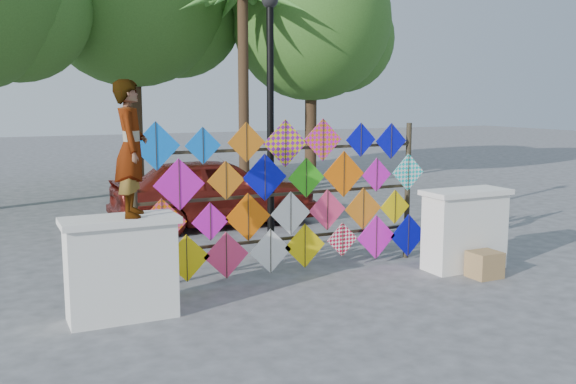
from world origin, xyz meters
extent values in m
plane|color=gray|center=(0.00, 0.00, 0.00)|extent=(80.00, 80.00, 0.00)
cube|color=white|center=(-2.70, -0.20, 0.60)|extent=(1.30, 0.55, 1.20)
cube|color=white|center=(-2.70, -0.20, 1.24)|extent=(1.40, 0.65, 0.08)
cube|color=white|center=(2.70, -0.20, 0.60)|extent=(1.30, 0.55, 1.20)
cube|color=white|center=(2.70, -0.20, 1.24)|extent=(1.40, 0.65, 0.08)
cylinder|color=#2D2619|center=(-2.30, 0.80, 1.15)|extent=(0.09, 0.09, 2.30)
cylinder|color=#2D2619|center=(2.30, 0.80, 1.15)|extent=(0.09, 0.09, 2.30)
cube|color=#2D2619|center=(0.00, 0.80, 0.55)|extent=(4.60, 0.04, 0.04)
cube|color=#2D2619|center=(0.00, 0.80, 1.25)|extent=(4.60, 0.04, 0.04)
cube|color=#2D2619|center=(0.00, 0.80, 1.95)|extent=(4.60, 0.04, 0.04)
cube|color=#0A73F3|center=(-1.99, 0.74, 2.06)|extent=(0.69, 0.01, 0.69)
cube|color=#2D2619|center=(-1.99, 0.73, 2.06)|extent=(0.01, 0.01, 0.67)
cube|color=#0A73F3|center=(-1.31, 0.74, 2.04)|extent=(0.54, 0.01, 0.54)
cube|color=#2D2619|center=(-1.31, 0.73, 2.04)|extent=(0.01, 0.01, 0.53)
cube|color=orange|center=(-0.65, 0.74, 2.07)|extent=(0.59, 0.01, 0.59)
cube|color=#2D2619|center=(-0.65, 0.73, 2.07)|extent=(0.01, 0.01, 0.58)
cube|color=yellow|center=(-0.02, 0.74, 2.03)|extent=(0.73, 0.01, 0.73)
cube|color=#2D2619|center=(-0.02, 0.73, 2.03)|extent=(0.01, 0.01, 0.71)
cube|color=#EC16CB|center=(0.63, 0.74, 2.07)|extent=(0.66, 0.01, 0.66)
cube|color=#2D2619|center=(0.63, 0.73, 2.07)|extent=(0.01, 0.01, 0.65)
cube|color=#080BBF|center=(1.32, 0.74, 2.05)|extent=(0.55, 0.01, 0.55)
cube|color=#2D2619|center=(1.32, 0.73, 2.05)|extent=(0.01, 0.01, 0.54)
cube|color=#080BBF|center=(1.90, 0.74, 2.01)|extent=(0.59, 0.01, 0.59)
cube|color=#2D2619|center=(1.90, 0.73, 2.01)|extent=(0.01, 0.01, 0.58)
cube|color=#EC16CB|center=(-1.69, 0.70, 1.51)|extent=(0.74, 0.01, 0.74)
cube|color=#2D2619|center=(-1.69, 0.69, 1.51)|extent=(0.01, 0.01, 0.73)
cube|color=orange|center=(-0.99, 0.70, 1.53)|extent=(0.57, 0.01, 0.57)
cube|color=#2D2619|center=(-0.99, 0.69, 1.53)|extent=(0.01, 0.01, 0.56)
cube|color=#080BBF|center=(-0.37, 0.70, 1.54)|extent=(0.71, 0.01, 0.71)
cube|color=#2D2619|center=(-0.37, 0.69, 1.54)|extent=(0.01, 0.01, 0.70)
cube|color=green|center=(0.32, 0.70, 1.50)|extent=(0.62, 0.01, 0.62)
cube|color=#2D2619|center=(0.32, 0.69, 1.50)|extent=(0.01, 0.01, 0.61)
cube|color=#FF6608|center=(0.99, 0.70, 1.52)|extent=(0.74, 0.01, 0.74)
cube|color=#2D2619|center=(0.99, 0.69, 1.52)|extent=(0.01, 0.01, 0.72)
cube|color=#EC16CB|center=(1.61, 0.70, 1.47)|extent=(0.55, 0.01, 0.55)
cube|color=#2D2619|center=(1.61, 0.69, 1.47)|extent=(0.01, 0.01, 0.54)
cube|color=white|center=(2.23, 0.70, 1.48)|extent=(0.63, 0.01, 0.63)
cube|color=#2D2619|center=(2.23, 0.69, 1.48)|extent=(0.01, 0.01, 0.61)
cube|color=#FF376B|center=(-1.96, 0.66, 0.98)|extent=(0.71, 0.01, 0.71)
cube|color=#2D2619|center=(-1.96, 0.65, 0.98)|extent=(0.01, 0.01, 0.70)
cube|color=#EC16CB|center=(-1.25, 0.66, 0.95)|extent=(0.56, 0.01, 0.56)
cube|color=#2D2619|center=(-1.25, 0.65, 0.95)|extent=(0.01, 0.01, 0.55)
cube|color=#FF6608|center=(-0.67, 0.66, 0.97)|extent=(0.72, 0.01, 0.72)
cube|color=#2D2619|center=(-0.67, 0.65, 0.97)|extent=(0.01, 0.01, 0.71)
cube|color=white|center=(0.04, 0.66, 0.97)|extent=(0.67, 0.01, 0.67)
cube|color=#2D2619|center=(0.04, 0.65, 0.97)|extent=(0.01, 0.01, 0.66)
cube|color=#FF376B|center=(0.68, 0.66, 0.97)|extent=(0.65, 0.01, 0.65)
cube|color=#2D2619|center=(0.68, 0.65, 0.97)|extent=(0.01, 0.01, 0.64)
cube|color=orange|center=(1.33, 0.66, 0.94)|extent=(0.68, 0.01, 0.68)
cube|color=#2D2619|center=(1.33, 0.65, 0.94)|extent=(0.01, 0.01, 0.67)
cube|color=yellow|center=(1.95, 0.66, 0.93)|extent=(0.57, 0.01, 0.57)
cube|color=#2D2619|center=(1.95, 0.65, 0.93)|extent=(0.01, 0.01, 0.56)
cube|color=yellow|center=(-1.63, 0.62, 0.46)|extent=(0.69, 0.01, 0.69)
cube|color=#2D2619|center=(-1.63, 0.61, 0.46)|extent=(0.01, 0.01, 0.68)
cube|color=#FF376B|center=(-1.03, 0.62, 0.44)|extent=(0.70, 0.01, 0.70)
cube|color=#2D2619|center=(-1.03, 0.61, 0.44)|extent=(0.01, 0.01, 0.69)
cube|color=white|center=(-0.32, 0.62, 0.43)|extent=(0.69, 0.01, 0.69)
cube|color=#2D2619|center=(-0.32, 0.61, 0.43)|extent=(0.01, 0.01, 0.67)
cube|color=yellow|center=(0.26, 0.62, 0.45)|extent=(0.70, 0.01, 0.70)
cube|color=#2D2619|center=(0.26, 0.61, 0.45)|extent=(0.01, 0.01, 0.68)
cube|color=white|center=(0.93, 0.62, 0.48)|extent=(0.55, 0.01, 0.55)
cube|color=#2D2619|center=(0.93, 0.61, 0.48)|extent=(0.01, 0.01, 0.54)
cube|color=#EC16CB|center=(1.57, 0.62, 0.46)|extent=(0.73, 0.01, 0.73)
cube|color=#2D2619|center=(1.57, 0.61, 0.46)|extent=(0.01, 0.01, 0.72)
cube|color=#080BBF|center=(2.21, 0.62, 0.43)|extent=(0.72, 0.01, 0.72)
cube|color=#2D2619|center=(2.21, 0.61, 0.43)|extent=(0.01, 0.01, 0.70)
sphere|color=#315C1D|center=(-3.20, 9.30, 4.89)|extent=(3.64, 3.64, 3.64)
cylinder|color=#402D1B|center=(0.00, 11.00, 2.06)|extent=(0.36, 0.36, 4.12)
sphere|color=#315C1D|center=(1.40, 11.30, 5.25)|extent=(3.92, 3.92, 3.92)
cylinder|color=#402D1B|center=(5.00, 9.50, 1.79)|extent=(0.36, 0.36, 3.58)
sphere|color=#315C1D|center=(5.00, 9.50, 5.02)|extent=(4.80, 4.80, 4.80)
sphere|color=#315C1D|center=(6.20, 9.80, 4.54)|extent=(3.36, 3.36, 3.36)
sphere|color=#315C1D|center=(4.04, 9.30, 5.50)|extent=(3.12, 3.12, 3.12)
cylinder|color=#402D1B|center=(2.20, 8.00, 2.75)|extent=(0.28, 0.28, 5.50)
cone|color=#3C7D29|center=(3.10, 8.00, 5.25)|extent=(1.82, 0.44, 1.16)
cone|color=#3C7D29|center=(2.84, 8.64, 5.25)|extent=(1.60, 1.60, 1.16)
cone|color=#3C7D29|center=(2.20, 8.90, 5.25)|extent=(0.44, 1.82, 1.16)
cone|color=#3C7D29|center=(1.56, 8.64, 5.25)|extent=(1.60, 1.60, 1.16)
imported|color=#99999E|center=(-2.53, -0.20, 2.11)|extent=(0.55, 0.69, 1.66)
imported|color=maroon|center=(0.26, 4.81, 0.74)|extent=(4.39, 1.81, 1.49)
cylinder|color=black|center=(0.30, 2.00, 2.10)|extent=(0.12, 0.12, 4.20)
sphere|color=black|center=(0.30, 2.00, 4.32)|extent=(0.28, 0.28, 0.28)
cube|color=#926546|center=(2.64, -0.74, 0.20)|extent=(0.45, 0.40, 0.40)
cube|color=#926546|center=(2.70, -0.60, 0.16)|extent=(0.37, 0.34, 0.32)
camera|label=1|loc=(-4.16, -8.00, 2.73)|focal=40.00mm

